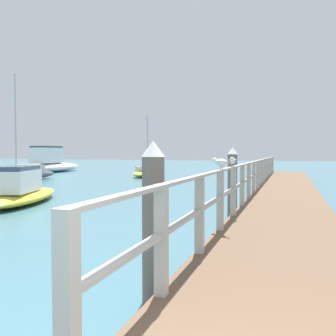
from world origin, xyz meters
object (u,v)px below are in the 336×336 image
Objects in this scene: dock_piling_far at (232,182)px; boat_1 at (50,163)px; dock_piling_near at (153,222)px; boat_2 at (21,174)px; seagull_foreground at (221,162)px; boat_3 at (146,173)px; boat_0 at (22,191)px; seagull_background at (233,161)px.

boat_1 reaches higher than dock_piling_far.
dock_piling_far is (0.00, 6.43, 0.00)m from dock_piling_near.
boat_2 reaches higher than dock_piling_far.
seagull_foreground is at bearing -84.53° from dock_piling_far.
boat_3 is at bearing 112.55° from dock_piling_near.
dock_piling_far is 17.82m from boat_2.
boat_2 is (-7.72, 8.75, -0.03)m from boat_0.
dock_piling_near is at bearing 80.65° from seagull_background.
dock_piling_far is at bearing -85.15° from seagull_background.
seagull_foreground is 20.36m from boat_2.
dock_piling_far is 4.87× the size of seagull_foreground.
dock_piling_far is 26.92m from boat_1.
boat_3 is (-1.15, 14.84, -0.13)m from boat_0.
boat_1 reaches higher than seagull_foreground.
seagull_background is at bearing 84.49° from dock_piling_near.
boat_0 is at bearing 142.43° from boat_2.
seagull_foreground is at bearing -64.43° from boat_3.
dock_piling_far is 3.97m from seagull_foreground.
boat_2 is (-15.82, 11.36, -1.28)m from seagull_background.
boat_2 reaches higher than dock_piling_near.
seagull_background is 28.92m from boat_1.
seagull_background is 0.09× the size of boat_0.
seagull_foreground is at bearing 85.85° from seagull_background.
seagull_foreground is at bearing 134.59° from boat_0.
boat_0 is 1.17× the size of boat_3.
boat_1 is at bearing -74.69° from boat_0.
dock_piling_near is at bearing 120.63° from boat_0.
boat_3 is (-9.25, 18.85, -1.38)m from seagull_foreground.
dock_piling_near is 0.26× the size of boat_1.
boat_3 reaches higher than boat_1.
boat_1 is (-19.99, 24.46, -0.20)m from dock_piling_near.
dock_piling_near is 4.87× the size of seagull_foreground.
boat_3 is (6.56, 6.09, -0.10)m from boat_2.
boat_3 is at bearing -104.64° from boat_0.
boat_2 is at bearing -39.51° from seagull_background.
dock_piling_near reaches higher than seagull_foreground.
boat_3 reaches higher than dock_piling_near.
boat_0 is at bearing 139.72° from dock_piling_near.
dock_piling_far reaches higher than boat_0.
dock_piling_near is at bearing -68.03° from boat_3.
boat_1 is 11.53m from boat_3.
boat_2 reaches higher than boat_0.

